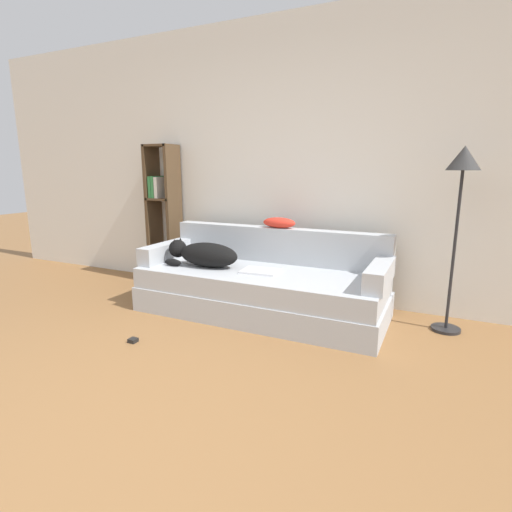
{
  "coord_description": "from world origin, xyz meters",
  "views": [
    {
      "loc": [
        1.45,
        -1.14,
        1.29
      ],
      "look_at": [
        0.01,
        1.88,
        0.55
      ],
      "focal_mm": 28.0,
      "sensor_mm": 36.0,
      "label": 1
    }
  ],
  "objects_px": {
    "throw_pillow": "(279,223)",
    "dog": "(204,254)",
    "floor_lamp": "(462,181)",
    "couch": "(261,292)",
    "bookshelf": "(163,207)",
    "power_adapter": "(133,340)",
    "laptop": "(260,271)"
  },
  "relations": [
    {
      "from": "throw_pillow",
      "to": "dog",
      "type": "bearing_deg",
      "value": -141.17
    },
    {
      "from": "throw_pillow",
      "to": "floor_lamp",
      "type": "relative_size",
      "value": 0.22
    },
    {
      "from": "couch",
      "to": "dog",
      "type": "height_order",
      "value": "dog"
    },
    {
      "from": "couch",
      "to": "bookshelf",
      "type": "bearing_deg",
      "value": 161.42
    },
    {
      "from": "bookshelf",
      "to": "floor_lamp",
      "type": "distance_m",
      "value": 2.98
    },
    {
      "from": "dog",
      "to": "throw_pillow",
      "type": "distance_m",
      "value": 0.77
    },
    {
      "from": "throw_pillow",
      "to": "floor_lamp",
      "type": "distance_m",
      "value": 1.56
    },
    {
      "from": "dog",
      "to": "power_adapter",
      "type": "distance_m",
      "value": 1.03
    },
    {
      "from": "floor_lamp",
      "to": "dog",
      "type": "bearing_deg",
      "value": -169.76
    },
    {
      "from": "throw_pillow",
      "to": "bookshelf",
      "type": "height_order",
      "value": "bookshelf"
    },
    {
      "from": "dog",
      "to": "floor_lamp",
      "type": "height_order",
      "value": "floor_lamp"
    },
    {
      "from": "couch",
      "to": "power_adapter",
      "type": "bearing_deg",
      "value": -122.03
    },
    {
      "from": "couch",
      "to": "floor_lamp",
      "type": "height_order",
      "value": "floor_lamp"
    },
    {
      "from": "couch",
      "to": "throw_pillow",
      "type": "bearing_deg",
      "value": 86.73
    },
    {
      "from": "laptop",
      "to": "throw_pillow",
      "type": "xyz_separation_m",
      "value": [
        0.0,
        0.42,
        0.37
      ]
    },
    {
      "from": "couch",
      "to": "bookshelf",
      "type": "height_order",
      "value": "bookshelf"
    },
    {
      "from": "throw_pillow",
      "to": "power_adapter",
      "type": "height_order",
      "value": "throw_pillow"
    },
    {
      "from": "laptop",
      "to": "floor_lamp",
      "type": "height_order",
      "value": "floor_lamp"
    },
    {
      "from": "bookshelf",
      "to": "floor_lamp",
      "type": "bearing_deg",
      "value": -3.66
    },
    {
      "from": "bookshelf",
      "to": "power_adapter",
      "type": "height_order",
      "value": "bookshelf"
    },
    {
      "from": "dog",
      "to": "power_adapter",
      "type": "bearing_deg",
      "value": -94.5
    },
    {
      "from": "power_adapter",
      "to": "laptop",
      "type": "bearing_deg",
      "value": 55.76
    },
    {
      "from": "floor_lamp",
      "to": "laptop",
      "type": "bearing_deg",
      "value": -167.21
    },
    {
      "from": "floor_lamp",
      "to": "power_adapter",
      "type": "height_order",
      "value": "floor_lamp"
    },
    {
      "from": "dog",
      "to": "floor_lamp",
      "type": "relative_size",
      "value": 0.5
    },
    {
      "from": "dog",
      "to": "floor_lamp",
      "type": "distance_m",
      "value": 2.21
    },
    {
      "from": "laptop",
      "to": "throw_pillow",
      "type": "relative_size",
      "value": 1.05
    },
    {
      "from": "laptop",
      "to": "power_adapter",
      "type": "distance_m",
      "value": 1.19
    },
    {
      "from": "dog",
      "to": "throw_pillow",
      "type": "relative_size",
      "value": 2.23
    },
    {
      "from": "laptop",
      "to": "dog",
      "type": "bearing_deg",
      "value": 178.62
    },
    {
      "from": "floor_lamp",
      "to": "throw_pillow",
      "type": "bearing_deg",
      "value": 176.96
    },
    {
      "from": "couch",
      "to": "bookshelf",
      "type": "distance_m",
      "value": 1.65
    }
  ]
}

